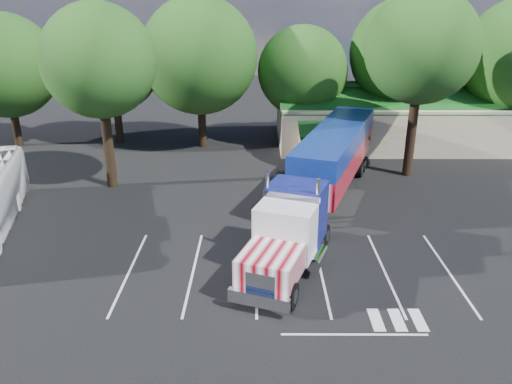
{
  "coord_description": "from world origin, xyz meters",
  "views": [
    {
      "loc": [
        0.05,
        -27.78,
        12.89
      ],
      "look_at": [
        -0.07,
        -0.24,
        2.0
      ],
      "focal_mm": 35.0,
      "sensor_mm": 36.0,
      "label": 1
    }
  ],
  "objects_px": {
    "semi_truck": "(326,168)",
    "woman": "(284,207)",
    "bicycle": "(282,174)",
    "silver_sedan": "(315,147)"
  },
  "relations": [
    {
      "from": "woman",
      "to": "bicycle",
      "type": "distance_m",
      "value": 7.29
    },
    {
      "from": "semi_truck",
      "to": "silver_sedan",
      "type": "distance_m",
      "value": 12.13
    },
    {
      "from": "woman",
      "to": "semi_truck",
      "type": "bearing_deg",
      "value": -47.34
    },
    {
      "from": "bicycle",
      "to": "silver_sedan",
      "type": "height_order",
      "value": "silver_sedan"
    },
    {
      "from": "semi_truck",
      "to": "silver_sedan",
      "type": "height_order",
      "value": "semi_truck"
    },
    {
      "from": "semi_truck",
      "to": "bicycle",
      "type": "relative_size",
      "value": 13.13
    },
    {
      "from": "semi_truck",
      "to": "woman",
      "type": "bearing_deg",
      "value": -123.01
    },
    {
      "from": "woman",
      "to": "silver_sedan",
      "type": "height_order",
      "value": "woman"
    },
    {
      "from": "bicycle",
      "to": "semi_truck",
      "type": "bearing_deg",
      "value": -86.04
    },
    {
      "from": "semi_truck",
      "to": "woman",
      "type": "xyz_separation_m",
      "value": [
        -2.74,
        -2.06,
        -1.77
      ]
    }
  ]
}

